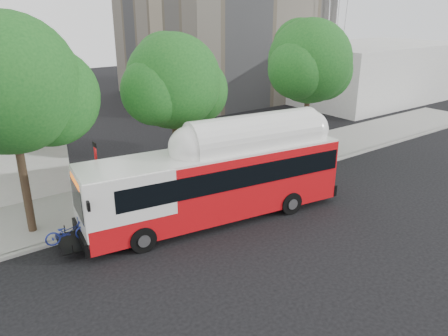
# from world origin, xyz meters

# --- Properties ---
(ground) EXTENTS (120.00, 120.00, 0.00)m
(ground) POSITION_xyz_m (0.00, 0.00, 0.00)
(ground) COLOR black
(ground) RESTS_ON ground
(sidewalk) EXTENTS (60.00, 5.00, 0.15)m
(sidewalk) POSITION_xyz_m (0.00, 6.50, 0.07)
(sidewalk) COLOR gray
(sidewalk) RESTS_ON ground
(curb_strip) EXTENTS (60.00, 0.30, 0.15)m
(curb_strip) POSITION_xyz_m (0.00, 3.90, 0.07)
(curb_strip) COLOR gray
(curb_strip) RESTS_ON ground
(red_curb_segment) EXTENTS (10.00, 0.32, 0.16)m
(red_curb_segment) POSITION_xyz_m (-3.00, 3.90, 0.08)
(red_curb_segment) COLOR maroon
(red_curb_segment) RESTS_ON ground
(street_tree_left) EXTENTS (6.67, 5.80, 9.74)m
(street_tree_left) POSITION_xyz_m (-8.53, 5.56, 6.60)
(street_tree_left) COLOR #2D2116
(street_tree_left) RESTS_ON ground
(street_tree_mid) EXTENTS (5.75, 5.00, 8.62)m
(street_tree_mid) POSITION_xyz_m (-0.59, 6.06, 5.91)
(street_tree_mid) COLOR #2D2116
(street_tree_mid) RESTS_ON ground
(street_tree_right) EXTENTS (6.21, 5.40, 9.18)m
(street_tree_right) POSITION_xyz_m (9.44, 5.86, 6.26)
(street_tree_right) COLOR #2D2116
(street_tree_right) RESTS_ON ground
(horizon_block) EXTENTS (20.00, 12.00, 6.00)m
(horizon_block) POSITION_xyz_m (30.00, 16.00, 3.00)
(horizon_block) COLOR silver
(horizon_block) RESTS_ON ground
(transit_bus) EXTENTS (13.78, 4.51, 4.01)m
(transit_bus) POSITION_xyz_m (-1.31, 1.70, 1.88)
(transit_bus) COLOR red
(transit_bus) RESTS_ON ground
(signal_pole) EXTENTS (0.12, 0.39, 4.12)m
(signal_pole) POSITION_xyz_m (-6.11, 4.36, 2.11)
(signal_pole) COLOR red
(signal_pole) RESTS_ON ground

